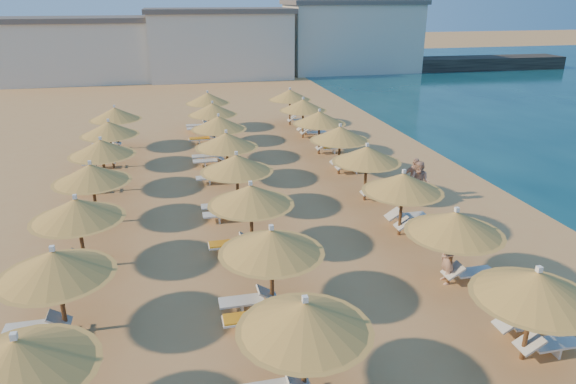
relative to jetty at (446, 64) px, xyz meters
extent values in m
plane|color=tan|center=(-28.25, -43.76, -0.75)|extent=(220.00, 220.00, 0.00)
cube|color=black|center=(0.00, 0.00, 0.00)|extent=(30.11, 4.91, 1.50)
cube|color=beige|center=(-42.30, 1.04, 2.25)|extent=(15.00, 8.00, 6.00)
cube|color=#59514C|center=(-42.30, 1.04, 5.50)|extent=(15.60, 8.48, 0.50)
cube|color=beige|center=(-27.36, 0.44, 2.65)|extent=(15.00, 8.00, 6.80)
cube|color=#59514C|center=(-27.36, 0.44, 6.30)|extent=(15.60, 8.48, 0.50)
cube|color=beige|center=(-11.58, 2.04, 3.05)|extent=(15.00, 8.00, 7.60)
cube|color=#59514C|center=(-11.58, 2.04, 7.10)|extent=(15.60, 8.48, 0.50)
cylinder|color=brown|center=(-25.03, -49.17, 0.26)|extent=(0.12, 0.12, 2.03)
cone|color=#A66D30|center=(-25.03, -49.17, 1.38)|extent=(2.79, 2.79, 0.70)
cone|color=#A66D30|center=(-25.03, -49.17, 1.09)|extent=(3.01, 3.01, 0.12)
cube|color=white|center=(-25.03, -49.17, 1.80)|extent=(0.12, 0.12, 0.14)
cylinder|color=brown|center=(-25.03, -45.50, 0.26)|extent=(0.12, 0.12, 2.03)
cone|color=#A66D30|center=(-25.03, -45.50, 1.38)|extent=(2.79, 2.79, 0.70)
cone|color=#A66D30|center=(-25.03, -45.50, 1.09)|extent=(3.01, 3.01, 0.12)
cube|color=white|center=(-25.03, -45.50, 1.80)|extent=(0.12, 0.12, 0.14)
cylinder|color=brown|center=(-25.03, -41.84, 0.26)|extent=(0.12, 0.12, 2.03)
cone|color=#A66D30|center=(-25.03, -41.84, 1.38)|extent=(2.79, 2.79, 0.70)
cone|color=#A66D30|center=(-25.03, -41.84, 1.09)|extent=(3.01, 3.01, 0.12)
cube|color=white|center=(-25.03, -41.84, 1.80)|extent=(0.12, 0.12, 0.14)
cylinder|color=brown|center=(-25.03, -38.17, 0.26)|extent=(0.12, 0.12, 2.03)
cone|color=#A66D30|center=(-25.03, -38.17, 1.38)|extent=(2.79, 2.79, 0.70)
cone|color=#A66D30|center=(-25.03, -38.17, 1.09)|extent=(3.01, 3.01, 0.12)
cube|color=white|center=(-25.03, -38.17, 1.80)|extent=(0.12, 0.12, 0.14)
cylinder|color=brown|center=(-25.03, -34.50, 0.26)|extent=(0.12, 0.12, 2.03)
cone|color=#A66D30|center=(-25.03, -34.50, 1.38)|extent=(2.79, 2.79, 0.70)
cone|color=#A66D30|center=(-25.03, -34.50, 1.09)|extent=(3.01, 3.01, 0.12)
cube|color=white|center=(-25.03, -34.50, 1.80)|extent=(0.12, 0.12, 0.14)
cylinder|color=brown|center=(-25.03, -30.84, 0.26)|extent=(0.12, 0.12, 2.03)
cone|color=#A66D30|center=(-25.03, -30.84, 1.38)|extent=(2.79, 2.79, 0.70)
cone|color=#A66D30|center=(-25.03, -30.84, 1.09)|extent=(3.01, 3.01, 0.12)
cube|color=white|center=(-25.03, -30.84, 1.80)|extent=(0.12, 0.12, 0.14)
cylinder|color=brown|center=(-25.03, -27.17, 0.26)|extent=(0.12, 0.12, 2.03)
cone|color=#A66D30|center=(-25.03, -27.17, 1.38)|extent=(2.79, 2.79, 0.70)
cone|color=#A66D30|center=(-25.03, -27.17, 1.09)|extent=(3.01, 3.01, 0.12)
cube|color=white|center=(-25.03, -27.17, 1.80)|extent=(0.12, 0.12, 0.14)
cylinder|color=brown|center=(-25.03, -23.51, 0.26)|extent=(0.12, 0.12, 2.03)
cone|color=#A66D30|center=(-25.03, -23.51, 1.38)|extent=(2.79, 2.79, 0.70)
cone|color=#A66D30|center=(-25.03, -23.51, 1.09)|extent=(3.01, 3.01, 0.12)
cube|color=white|center=(-25.03, -23.51, 1.80)|extent=(0.12, 0.12, 0.14)
cylinder|color=brown|center=(-30.68, -49.17, 0.26)|extent=(0.12, 0.12, 2.03)
cone|color=#A66D30|center=(-30.68, -49.17, 1.38)|extent=(2.79, 2.79, 0.70)
cone|color=#A66D30|center=(-30.68, -49.17, 1.09)|extent=(3.01, 3.01, 0.12)
cube|color=white|center=(-30.68, -49.17, 1.80)|extent=(0.12, 0.12, 0.14)
cylinder|color=brown|center=(-30.68, -45.50, 0.26)|extent=(0.12, 0.12, 2.03)
cone|color=#A66D30|center=(-30.68, -45.50, 1.38)|extent=(2.79, 2.79, 0.70)
cone|color=#A66D30|center=(-30.68, -45.50, 1.09)|extent=(3.01, 3.01, 0.12)
cube|color=white|center=(-30.68, -45.50, 1.80)|extent=(0.12, 0.12, 0.14)
cylinder|color=brown|center=(-30.68, -41.84, 0.26)|extent=(0.12, 0.12, 2.03)
cone|color=#A66D30|center=(-30.68, -41.84, 1.38)|extent=(2.79, 2.79, 0.70)
cone|color=#A66D30|center=(-30.68, -41.84, 1.09)|extent=(3.01, 3.01, 0.12)
cube|color=white|center=(-30.68, -41.84, 1.80)|extent=(0.12, 0.12, 0.14)
cylinder|color=brown|center=(-30.68, -38.17, 0.26)|extent=(0.12, 0.12, 2.03)
cone|color=#A66D30|center=(-30.68, -38.17, 1.38)|extent=(2.79, 2.79, 0.70)
cone|color=#A66D30|center=(-30.68, -38.17, 1.09)|extent=(3.01, 3.01, 0.12)
cube|color=white|center=(-30.68, -38.17, 1.80)|extent=(0.12, 0.12, 0.14)
cylinder|color=brown|center=(-30.68, -34.50, 0.26)|extent=(0.12, 0.12, 2.03)
cone|color=#A66D30|center=(-30.68, -34.50, 1.38)|extent=(2.79, 2.79, 0.70)
cone|color=#A66D30|center=(-30.68, -34.50, 1.09)|extent=(3.01, 3.01, 0.12)
cube|color=white|center=(-30.68, -34.50, 1.80)|extent=(0.12, 0.12, 0.14)
cylinder|color=brown|center=(-30.68, -30.84, 0.26)|extent=(0.12, 0.12, 2.03)
cone|color=#A66D30|center=(-30.68, -30.84, 1.38)|extent=(2.79, 2.79, 0.70)
cone|color=#A66D30|center=(-30.68, -30.84, 1.09)|extent=(3.01, 3.01, 0.12)
cube|color=white|center=(-30.68, -30.84, 1.80)|extent=(0.12, 0.12, 0.14)
cylinder|color=brown|center=(-30.68, -27.17, 0.26)|extent=(0.12, 0.12, 2.03)
cone|color=#A66D30|center=(-30.68, -27.17, 1.38)|extent=(2.79, 2.79, 0.70)
cone|color=#A66D30|center=(-30.68, -27.17, 1.09)|extent=(3.01, 3.01, 0.12)
cube|color=white|center=(-30.68, -27.17, 1.80)|extent=(0.12, 0.12, 0.14)
cylinder|color=brown|center=(-30.68, -23.51, 0.26)|extent=(0.12, 0.12, 2.03)
cone|color=#A66D30|center=(-30.68, -23.51, 1.38)|extent=(2.79, 2.79, 0.70)
cone|color=#A66D30|center=(-30.68, -23.51, 1.09)|extent=(3.01, 3.01, 0.12)
cube|color=white|center=(-30.68, -23.51, 1.80)|extent=(0.12, 0.12, 0.14)
cone|color=#A66D30|center=(-36.33, -49.17, 1.38)|extent=(2.79, 2.79, 0.70)
cone|color=#A66D30|center=(-36.33, -49.17, 1.09)|extent=(3.01, 3.01, 0.12)
cube|color=white|center=(-36.33, -49.17, 1.80)|extent=(0.12, 0.12, 0.14)
cylinder|color=brown|center=(-36.33, -45.50, 0.26)|extent=(0.12, 0.12, 2.03)
cone|color=#A66D30|center=(-36.33, -45.50, 1.38)|extent=(2.79, 2.79, 0.70)
cone|color=#A66D30|center=(-36.33, -45.50, 1.09)|extent=(3.01, 3.01, 0.12)
cube|color=white|center=(-36.33, -45.50, 1.80)|extent=(0.12, 0.12, 0.14)
cylinder|color=brown|center=(-36.33, -41.84, 0.26)|extent=(0.12, 0.12, 2.03)
cone|color=#A66D30|center=(-36.33, -41.84, 1.38)|extent=(2.79, 2.79, 0.70)
cone|color=#A66D30|center=(-36.33, -41.84, 1.09)|extent=(3.01, 3.01, 0.12)
cube|color=white|center=(-36.33, -41.84, 1.80)|extent=(0.12, 0.12, 0.14)
cylinder|color=brown|center=(-36.33, -38.17, 0.26)|extent=(0.12, 0.12, 2.03)
cone|color=#A66D30|center=(-36.33, -38.17, 1.38)|extent=(2.79, 2.79, 0.70)
cone|color=#A66D30|center=(-36.33, -38.17, 1.09)|extent=(3.01, 3.01, 0.12)
cube|color=white|center=(-36.33, -38.17, 1.80)|extent=(0.12, 0.12, 0.14)
cylinder|color=brown|center=(-36.33, -34.50, 0.26)|extent=(0.12, 0.12, 2.03)
cone|color=#A66D30|center=(-36.33, -34.50, 1.38)|extent=(2.79, 2.79, 0.70)
cone|color=#A66D30|center=(-36.33, -34.50, 1.09)|extent=(3.01, 3.01, 0.12)
cube|color=white|center=(-36.33, -34.50, 1.80)|extent=(0.12, 0.12, 0.14)
cylinder|color=brown|center=(-36.33, -30.84, 0.26)|extent=(0.12, 0.12, 2.03)
cone|color=#A66D30|center=(-36.33, -30.84, 1.38)|extent=(2.79, 2.79, 0.70)
cone|color=#A66D30|center=(-36.33, -30.84, 1.09)|extent=(3.01, 3.01, 0.12)
cube|color=white|center=(-36.33, -30.84, 1.80)|extent=(0.12, 0.12, 0.14)
cylinder|color=brown|center=(-36.33, -27.17, 0.26)|extent=(0.12, 0.12, 2.03)
cone|color=#A66D30|center=(-36.33, -27.17, 1.38)|extent=(2.79, 2.79, 0.70)
cone|color=#A66D30|center=(-36.33, -27.17, 1.09)|extent=(3.01, 3.01, 0.12)
cube|color=white|center=(-36.33, -27.17, 1.80)|extent=(0.12, 0.12, 0.14)
cube|color=white|center=(-24.13, -49.17, -0.43)|extent=(1.28, 0.55, 0.06)
cube|color=white|center=(-24.13, -49.17, -0.59)|extent=(0.06, 0.50, 0.32)
cube|color=white|center=(-24.89, -49.17, -0.29)|extent=(0.58, 0.55, 0.40)
cube|color=white|center=(-24.13, -48.27, -0.43)|extent=(1.28, 0.55, 0.06)
cube|color=white|center=(-24.13, -48.27, -0.59)|extent=(0.06, 0.50, 0.32)
cube|color=white|center=(-24.89, -48.27, -0.29)|extent=(0.58, 0.55, 0.40)
cube|color=white|center=(-30.83, -49.17, -0.29)|extent=(0.58, 0.55, 0.40)
cube|color=white|center=(-24.13, -45.50, -0.43)|extent=(1.28, 0.55, 0.06)
cube|color=white|center=(-24.13, -45.50, -0.59)|extent=(0.06, 0.50, 0.32)
cube|color=white|center=(-24.89, -45.50, -0.29)|extent=(0.58, 0.55, 0.40)
cube|color=white|center=(-31.58, -45.50, -0.43)|extent=(1.28, 0.55, 0.06)
cube|color=white|center=(-31.58, -45.50, -0.59)|extent=(0.06, 0.50, 0.32)
cube|color=white|center=(-30.83, -45.50, -0.29)|extent=(0.58, 0.55, 0.40)
cube|color=white|center=(-31.58, -46.40, -0.43)|extent=(1.28, 0.55, 0.06)
cube|color=white|center=(-31.58, -46.40, -0.59)|extent=(0.06, 0.50, 0.32)
cube|color=white|center=(-30.83, -46.40, -0.29)|extent=(0.58, 0.55, 0.40)
cube|color=orange|center=(-31.58, -46.40, -0.38)|extent=(1.23, 0.51, 0.05)
cube|color=white|center=(-24.13, -41.84, -0.43)|extent=(1.28, 0.55, 0.06)
cube|color=white|center=(-24.13, -41.84, -0.59)|extent=(0.06, 0.50, 0.32)
cube|color=white|center=(-24.89, -41.84, -0.29)|extent=(0.58, 0.55, 0.40)
cube|color=orange|center=(-24.13, -41.84, -0.38)|extent=(1.23, 0.51, 0.05)
cube|color=white|center=(-24.13, -40.94, -0.43)|extent=(1.28, 0.55, 0.06)
cube|color=white|center=(-24.13, -40.94, -0.59)|extent=(0.06, 0.50, 0.32)
cube|color=white|center=(-24.89, -40.94, -0.29)|extent=(0.58, 0.55, 0.40)
cube|color=white|center=(-31.58, -41.84, -0.43)|extent=(1.28, 0.55, 0.06)
cube|color=white|center=(-31.58, -41.84, -0.59)|extent=(0.06, 0.50, 0.32)
cube|color=white|center=(-30.83, -41.84, -0.29)|extent=(0.58, 0.55, 0.40)
cube|color=orange|center=(-31.58, -41.84, -0.38)|extent=(1.23, 0.51, 0.05)
cube|color=white|center=(-24.13, -38.17, -0.43)|extent=(1.28, 0.55, 0.06)
cube|color=white|center=(-24.13, -38.17, -0.59)|extent=(0.06, 0.50, 0.32)
cube|color=white|center=(-24.89, -38.17, -0.29)|extent=(0.58, 0.55, 0.40)
cube|color=white|center=(-31.58, -38.17, -0.43)|extent=(1.28, 0.55, 0.06)
cube|color=white|center=(-31.58, -38.17, -0.59)|extent=(0.06, 0.50, 0.32)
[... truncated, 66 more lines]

